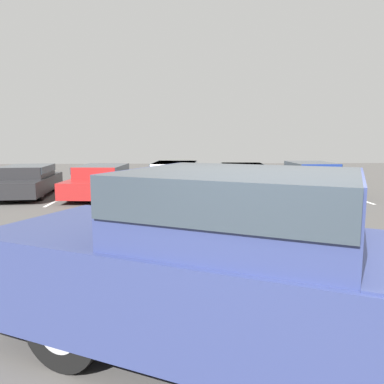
# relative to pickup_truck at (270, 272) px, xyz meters

# --- Properties ---
(ground_plane) EXTENTS (60.00, 60.00, 0.00)m
(ground_plane) POSITION_rel_pickup_truck_xyz_m (0.15, -0.29, -0.93)
(ground_plane) COLOR #4C4947
(stall_stripe_b) EXTENTS (0.12, 4.75, 0.01)m
(stall_stripe_b) POSITION_rel_pickup_truck_xyz_m (-5.14, 11.08, -0.93)
(stall_stripe_b) COLOR white
(stall_stripe_b) RESTS_ON ground_plane
(stall_stripe_c) EXTENTS (0.12, 4.75, 0.01)m
(stall_stripe_c) POSITION_rel_pickup_truck_xyz_m (-2.41, 11.08, -0.93)
(stall_stripe_c) COLOR white
(stall_stripe_c) RESTS_ON ground_plane
(stall_stripe_d) EXTENTS (0.12, 4.75, 0.01)m
(stall_stripe_d) POSITION_rel_pickup_truck_xyz_m (0.32, 11.08, -0.93)
(stall_stripe_d) COLOR white
(stall_stripe_d) RESTS_ON ground_plane
(stall_stripe_e) EXTENTS (0.12, 4.75, 0.01)m
(stall_stripe_e) POSITION_rel_pickup_truck_xyz_m (3.05, 11.08, -0.93)
(stall_stripe_e) COLOR white
(stall_stripe_e) RESTS_ON ground_plane
(stall_stripe_f) EXTENTS (0.12, 4.75, 0.01)m
(stall_stripe_f) POSITION_rel_pickup_truck_xyz_m (5.78, 11.08, -0.93)
(stall_stripe_f) COLOR white
(stall_stripe_f) RESTS_ON ground_plane
(pickup_truck) EXTENTS (6.16, 4.33, 1.89)m
(pickup_truck) POSITION_rel_pickup_truck_xyz_m (0.00, 0.00, 0.00)
(pickup_truck) COLOR navy
(pickup_truck) RESTS_ON ground_plane
(parked_sedan_a) EXTENTS (2.13, 4.54, 1.16)m
(parked_sedan_a) POSITION_rel_pickup_truck_xyz_m (-6.59, 11.24, -0.31)
(parked_sedan_a) COLOR #232326
(parked_sedan_a) RESTS_ON ground_plane
(parked_sedan_b) EXTENTS (2.15, 4.85, 1.17)m
(parked_sedan_b) POSITION_rel_pickup_truck_xyz_m (-3.76, 11.21, -0.31)
(parked_sedan_b) COLOR maroon
(parked_sedan_b) RESTS_ON ground_plane
(parked_sedan_c) EXTENTS (2.26, 4.81, 1.27)m
(parked_sedan_c) POSITION_rel_pickup_truck_xyz_m (-0.92, 11.25, -0.26)
(parked_sedan_c) COLOR silver
(parked_sedan_c) RESTS_ON ground_plane
(parked_sedan_d) EXTENTS (2.12, 4.47, 1.21)m
(parked_sedan_d) POSITION_rel_pickup_truck_xyz_m (1.71, 10.93, -0.29)
(parked_sedan_d) COLOR #4C6B47
(parked_sedan_d) RESTS_ON ground_plane
(parked_sedan_e) EXTENTS (1.76, 4.28, 1.26)m
(parked_sedan_e) POSITION_rel_pickup_truck_xyz_m (4.51, 11.21, -0.27)
(parked_sedan_e) COLOR navy
(parked_sedan_e) RESTS_ON ground_plane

